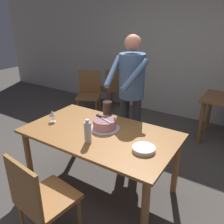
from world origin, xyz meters
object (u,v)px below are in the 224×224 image
(background_chair_1, at_px, (89,92))
(background_chair_2, at_px, (112,87))
(wine_glass_near, at_px, (52,114))
(water_bottle, at_px, (88,132))
(hurricane_lamp, at_px, (107,110))
(plate_stack, at_px, (144,149))
(cake_on_platter, at_px, (105,125))
(person_cutting_cake, at_px, (131,88))
(main_dining_table, at_px, (100,140))
(chair_near_side, at_px, (40,198))
(cake_knife, at_px, (101,117))

(background_chair_1, relative_size, background_chair_2, 1.00)
(wine_glass_near, relative_size, background_chair_1, 0.16)
(water_bottle, bearing_deg, hurricane_lamp, 106.13)
(plate_stack, bearing_deg, cake_on_platter, 162.39)
(person_cutting_cake, bearing_deg, main_dining_table, -89.96)
(person_cutting_cake, relative_size, chair_near_side, 1.91)
(wine_glass_near, xyz_separation_m, hurricane_lamp, (0.48, 0.45, 0.00))
(background_chair_2, bearing_deg, main_dining_table, -59.75)
(cake_on_platter, bearing_deg, person_cutting_cake, 90.05)
(wine_glass_near, height_order, background_chair_1, background_chair_1)
(plate_stack, xyz_separation_m, background_chair_2, (-1.89, 2.35, -0.28))
(main_dining_table, distance_m, chair_near_side, 0.87)
(plate_stack, bearing_deg, chair_near_side, -127.09)
(cake_knife, bearing_deg, cake_on_platter, -20.09)
(background_chair_2, bearing_deg, water_bottle, -61.67)
(cake_knife, relative_size, plate_stack, 1.19)
(person_cutting_cake, distance_m, background_chair_1, 1.88)
(main_dining_table, distance_m, wine_glass_near, 0.66)
(wine_glass_near, bearing_deg, background_chair_2, 106.57)
(chair_near_side, bearing_deg, wine_glass_near, 128.35)
(water_bottle, bearing_deg, main_dining_table, 97.62)
(person_cutting_cake, xyz_separation_m, background_chair_2, (-1.32, 1.58, -0.58))
(cake_on_platter, xyz_separation_m, background_chair_2, (-1.32, 2.17, -0.31))
(chair_near_side, xyz_separation_m, background_chair_2, (-1.31, 3.12, 0.00))
(cake_knife, bearing_deg, hurricane_lamp, 107.15)
(main_dining_table, bearing_deg, background_chair_2, 120.25)
(main_dining_table, bearing_deg, plate_stack, -8.72)
(person_cutting_cake, relative_size, background_chair_1, 1.91)
(cake_on_platter, xyz_separation_m, cake_knife, (-0.07, 0.02, 0.06))
(hurricane_lamp, bearing_deg, background_chair_1, 135.30)
(water_bottle, xyz_separation_m, hurricane_lamp, (-0.17, 0.60, -0.01))
(main_dining_table, bearing_deg, background_chair_1, 131.34)
(cake_on_platter, height_order, background_chair_1, background_chair_1)
(wine_glass_near, relative_size, background_chair_2, 0.16)
(wine_glass_near, xyz_separation_m, background_chair_2, (-0.70, 2.35, -0.36))
(cake_on_platter, bearing_deg, wine_glass_near, -163.83)
(main_dining_table, relative_size, wine_glass_near, 11.49)
(person_cutting_cake, height_order, chair_near_side, person_cutting_cake)
(person_cutting_cake, height_order, background_chair_2, person_cutting_cake)
(wine_glass_near, bearing_deg, person_cutting_cake, 51.34)
(background_chair_2, bearing_deg, plate_stack, -51.27)
(plate_stack, bearing_deg, background_chair_2, 128.73)
(water_bottle, distance_m, person_cutting_cake, 0.96)
(cake_on_platter, height_order, hurricane_lamp, hurricane_lamp)
(hurricane_lamp, distance_m, person_cutting_cake, 0.42)
(main_dining_table, distance_m, background_chair_2, 2.63)
(wine_glass_near, height_order, chair_near_side, chair_near_side)
(water_bottle, distance_m, background_chair_1, 2.49)
(wine_glass_near, distance_m, chair_near_side, 1.04)
(background_chair_2, bearing_deg, cake_knife, -59.73)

